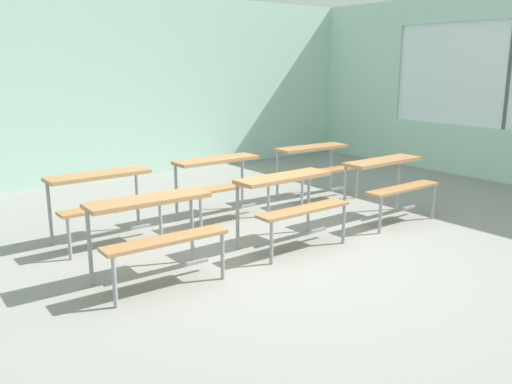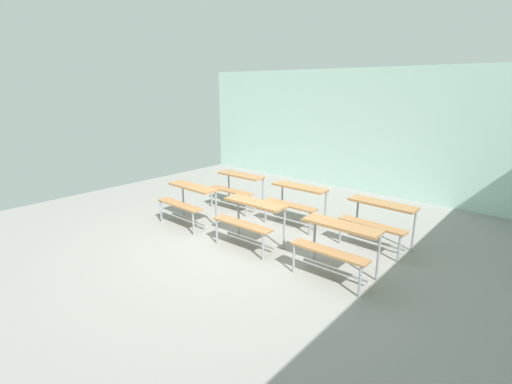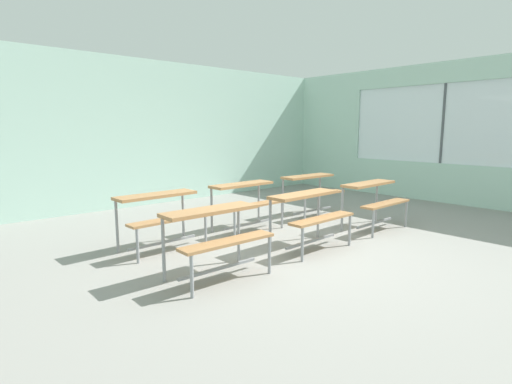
# 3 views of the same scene
# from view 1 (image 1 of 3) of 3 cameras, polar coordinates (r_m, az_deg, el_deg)

# --- Properties ---
(ground) EXTENTS (10.00, 9.00, 0.05)m
(ground) POSITION_cam_1_polar(r_m,az_deg,el_deg) (5.55, 2.62, -6.65)
(ground) COLOR gray
(wall_back) EXTENTS (10.00, 0.12, 3.00)m
(wall_back) POSITION_cam_1_polar(r_m,az_deg,el_deg) (9.15, -15.71, 10.61)
(wall_back) COLOR silver
(wall_back) RESTS_ON ground
(desk_bench_r0c0) EXTENTS (1.11, 0.61, 0.74)m
(desk_bench_r0c0) POSITION_cam_1_polar(r_m,az_deg,el_deg) (4.74, -10.70, -2.94)
(desk_bench_r0c0) COLOR #A87547
(desk_bench_r0c0) RESTS_ON ground
(desk_bench_r0c1) EXTENTS (1.11, 0.61, 0.74)m
(desk_bench_r0c1) POSITION_cam_1_polar(r_m,az_deg,el_deg) (5.60, 3.66, -0.20)
(desk_bench_r0c1) COLOR #A87547
(desk_bench_r0c1) RESTS_ON ground
(desk_bench_r0c2) EXTENTS (1.11, 0.60, 0.74)m
(desk_bench_r0c2) POSITION_cam_1_polar(r_m,az_deg,el_deg) (6.71, 13.94, 1.74)
(desk_bench_r0c2) COLOR #A87547
(desk_bench_r0c2) RESTS_ON ground
(desk_bench_r1c0) EXTENTS (1.11, 0.62, 0.74)m
(desk_bench_r1c0) POSITION_cam_1_polar(r_m,az_deg,el_deg) (5.92, -15.85, 0.08)
(desk_bench_r1c0) COLOR #A87547
(desk_bench_r1c0) RESTS_ON ground
(desk_bench_r1c1) EXTENTS (1.11, 0.61, 0.74)m
(desk_bench_r1c1) POSITION_cam_1_polar(r_m,az_deg,el_deg) (6.62, -3.67, 1.95)
(desk_bench_r1c1) COLOR #A87547
(desk_bench_r1c1) RESTS_ON ground
(desk_bench_r1c2) EXTENTS (1.12, 0.63, 0.74)m
(desk_bench_r1c2) POSITION_cam_1_polar(r_m,az_deg,el_deg) (7.61, 6.44, 3.42)
(desk_bench_r1c2) COLOR #A87547
(desk_bench_r1c2) RESTS_ON ground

